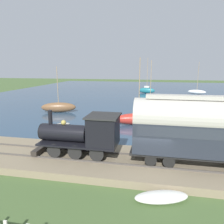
{
  "coord_description": "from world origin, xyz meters",
  "views": [
    {
      "loc": [
        -13.52,
        -0.19,
        6.8
      ],
      "look_at": [
        8.19,
        4.19,
        2.13
      ],
      "focal_mm": 35.0,
      "sensor_mm": 36.0,
      "label": 1
    }
  ],
  "objects_px": {
    "sailboat_white": "(197,92)",
    "rowboat_mid_harbor": "(58,126)",
    "sailboat_red": "(139,119)",
    "rowboat_far_out": "(177,139)",
    "passenger_coach": "(203,128)",
    "steam_locomotive": "(86,133)",
    "sailboat_brown": "(59,107)",
    "beached_dinghy": "(161,197)",
    "sailboat_teal": "(147,90)",
    "rowboat_off_pier": "(101,132)",
    "sailboat_navy": "(150,103)"
  },
  "relations": [
    {
      "from": "sailboat_white",
      "to": "rowboat_mid_harbor",
      "type": "relative_size",
      "value": 2.7
    },
    {
      "from": "sailboat_red",
      "to": "rowboat_far_out",
      "type": "distance_m",
      "value": 6.57
    },
    {
      "from": "passenger_coach",
      "to": "steam_locomotive",
      "type": "bearing_deg",
      "value": 90.0
    },
    {
      "from": "passenger_coach",
      "to": "sailboat_brown",
      "type": "distance_m",
      "value": 23.63
    },
    {
      "from": "sailboat_white",
      "to": "rowboat_far_out",
      "type": "xyz_separation_m",
      "value": [
        -37.12,
        7.87,
        -0.37
      ]
    },
    {
      "from": "steam_locomotive",
      "to": "beached_dinghy",
      "type": "xyz_separation_m",
      "value": [
        -3.56,
        -5.17,
        -2.03
      ]
    },
    {
      "from": "steam_locomotive",
      "to": "sailboat_teal",
      "type": "relative_size",
      "value": 0.69
    },
    {
      "from": "sailboat_brown",
      "to": "sailboat_red",
      "type": "xyz_separation_m",
      "value": [
        -4.75,
        -12.34,
        -0.05
      ]
    },
    {
      "from": "sailboat_teal",
      "to": "sailboat_red",
      "type": "height_order",
      "value": "sailboat_teal"
    },
    {
      "from": "passenger_coach",
      "to": "rowboat_off_pier",
      "type": "xyz_separation_m",
      "value": [
        6.65,
        8.28,
        -2.79
      ]
    },
    {
      "from": "sailboat_white",
      "to": "rowboat_far_out",
      "type": "relative_size",
      "value": 3.25
    },
    {
      "from": "sailboat_red",
      "to": "rowboat_off_pier",
      "type": "xyz_separation_m",
      "value": [
        -4.62,
        3.41,
        -0.44
      ]
    },
    {
      "from": "rowboat_off_pier",
      "to": "beached_dinghy",
      "type": "xyz_separation_m",
      "value": [
        -10.21,
        -5.79,
        -0.05
      ]
    },
    {
      "from": "sailboat_white",
      "to": "rowboat_far_out",
      "type": "distance_m",
      "value": 37.94
    },
    {
      "from": "steam_locomotive",
      "to": "rowboat_off_pier",
      "type": "relative_size",
      "value": 2.07
    },
    {
      "from": "sailboat_red",
      "to": "rowboat_mid_harbor",
      "type": "relative_size",
      "value": 2.69
    },
    {
      "from": "rowboat_mid_harbor",
      "to": "steam_locomotive",
      "type": "bearing_deg",
      "value": 162.47
    },
    {
      "from": "steam_locomotive",
      "to": "rowboat_mid_harbor",
      "type": "height_order",
      "value": "steam_locomotive"
    },
    {
      "from": "rowboat_far_out",
      "to": "sailboat_teal",
      "type": "bearing_deg",
      "value": 65.85
    },
    {
      "from": "sailboat_brown",
      "to": "rowboat_mid_harbor",
      "type": "height_order",
      "value": "sailboat_brown"
    },
    {
      "from": "rowboat_mid_harbor",
      "to": "rowboat_off_pier",
      "type": "xyz_separation_m",
      "value": [
        -1.46,
        -5.33,
        0.04
      ]
    },
    {
      "from": "sailboat_brown",
      "to": "sailboat_teal",
      "type": "bearing_deg",
      "value": -39.41
    },
    {
      "from": "sailboat_brown",
      "to": "rowboat_far_out",
      "type": "bearing_deg",
      "value": -136.34
    },
    {
      "from": "sailboat_white",
      "to": "rowboat_mid_harbor",
      "type": "height_order",
      "value": "sailboat_white"
    },
    {
      "from": "sailboat_white",
      "to": "sailboat_navy",
      "type": "bearing_deg",
      "value": 170.72
    },
    {
      "from": "rowboat_mid_harbor",
      "to": "sailboat_navy",
      "type": "bearing_deg",
      "value": -85.21
    },
    {
      "from": "sailboat_white",
      "to": "beached_dinghy",
      "type": "relative_size",
      "value": 2.59
    },
    {
      "from": "steam_locomotive",
      "to": "passenger_coach",
      "type": "distance_m",
      "value": 7.7
    },
    {
      "from": "steam_locomotive",
      "to": "rowboat_off_pier",
      "type": "xyz_separation_m",
      "value": [
        6.65,
        0.62,
        -1.98
      ]
    },
    {
      "from": "passenger_coach",
      "to": "rowboat_off_pier",
      "type": "relative_size",
      "value": 3.05
    },
    {
      "from": "sailboat_teal",
      "to": "sailboat_brown",
      "type": "bearing_deg",
      "value": 164.64
    },
    {
      "from": "beached_dinghy",
      "to": "sailboat_red",
      "type": "bearing_deg",
      "value": 9.09
    },
    {
      "from": "sailboat_teal",
      "to": "beached_dinghy",
      "type": "distance_m",
      "value": 45.96
    },
    {
      "from": "steam_locomotive",
      "to": "sailboat_teal",
      "type": "distance_m",
      "value": 42.41
    },
    {
      "from": "rowboat_mid_harbor",
      "to": "beached_dinghy",
      "type": "distance_m",
      "value": 16.12
    },
    {
      "from": "rowboat_mid_harbor",
      "to": "sailboat_teal",
      "type": "bearing_deg",
      "value": -67.44
    },
    {
      "from": "sailboat_navy",
      "to": "beached_dinghy",
      "type": "distance_m",
      "value": 27.57
    },
    {
      "from": "sailboat_white",
      "to": "rowboat_off_pier",
      "type": "bearing_deg",
      "value": 177.57
    },
    {
      "from": "sailboat_brown",
      "to": "sailboat_teal",
      "type": "xyz_separation_m",
      "value": [
        26.29,
        -11.94,
        0.03
      ]
    },
    {
      "from": "steam_locomotive",
      "to": "sailboat_white",
      "type": "bearing_deg",
      "value": -18.74
    },
    {
      "from": "passenger_coach",
      "to": "sailboat_navy",
      "type": "bearing_deg",
      "value": 9.24
    },
    {
      "from": "sailboat_teal",
      "to": "sailboat_white",
      "type": "bearing_deg",
      "value": -76.83
    },
    {
      "from": "beached_dinghy",
      "to": "sailboat_white",
      "type": "bearing_deg",
      "value": -11.47
    },
    {
      "from": "sailboat_brown",
      "to": "sailboat_red",
      "type": "height_order",
      "value": "sailboat_red"
    },
    {
      "from": "sailboat_white",
      "to": "rowboat_off_pier",
      "type": "distance_m",
      "value": 39.6
    },
    {
      "from": "rowboat_far_out",
      "to": "beached_dinghy",
      "type": "xyz_separation_m",
      "value": [
        -9.64,
        1.62,
        0.01
      ]
    },
    {
      "from": "passenger_coach",
      "to": "rowboat_far_out",
      "type": "relative_size",
      "value": 3.74
    },
    {
      "from": "steam_locomotive",
      "to": "sailboat_teal",
      "type": "height_order",
      "value": "sailboat_teal"
    },
    {
      "from": "sailboat_teal",
      "to": "rowboat_mid_harbor",
      "type": "distance_m",
      "value": 35.2
    },
    {
      "from": "rowboat_far_out",
      "to": "rowboat_mid_harbor",
      "type": "bearing_deg",
      "value": 139.83
    }
  ]
}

